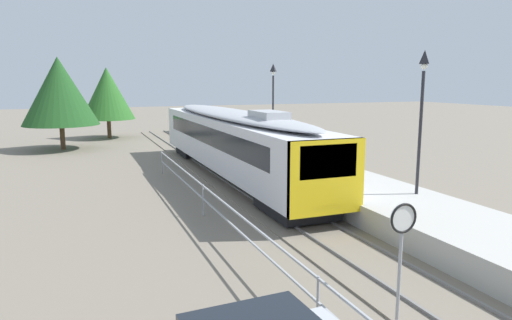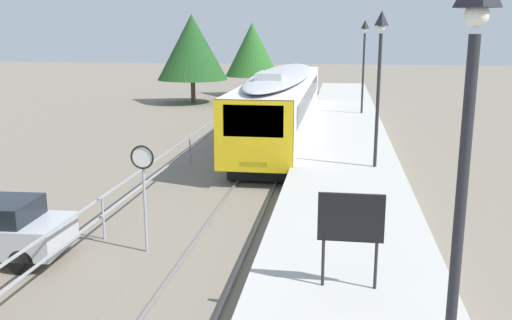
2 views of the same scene
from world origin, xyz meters
name	(u,v)px [view 1 (image 1 of 2)]	position (x,y,z in m)	size (l,w,h in m)	color
ground_plane	(204,209)	(-3.00, 22.00, 0.00)	(160.00, 160.00, 0.00)	slate
track_rails	(272,201)	(0.00, 22.00, 0.03)	(3.20, 60.00, 0.14)	slate
commuter_train	(232,138)	(0.00, 27.38, 2.15)	(2.82, 20.33, 3.74)	silver
station_platform	(338,186)	(3.25, 22.00, 0.45)	(3.90, 60.00, 0.90)	#B7B5AD
platform_lamp_mid_platform	(422,95)	(4.25, 17.98, 4.62)	(0.34, 0.34, 5.35)	#232328
platform_lamp_far_end	(273,89)	(4.25, 31.73, 4.62)	(0.34, 0.34, 5.35)	#232328
speed_limit_sign	(402,237)	(-1.85, 11.30, 2.12)	(0.61, 0.10, 2.81)	#9EA0A5
carpark_fence	(318,292)	(-3.30, 12.00, 0.91)	(0.06, 36.06, 1.25)	#9EA0A5
tree_behind_carpark	(59,91)	(-8.71, 42.08, 4.42)	(5.58, 5.58, 6.96)	brown
tree_behind_station_far	(107,93)	(-4.89, 48.34, 4.07)	(4.77, 4.77, 6.41)	brown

